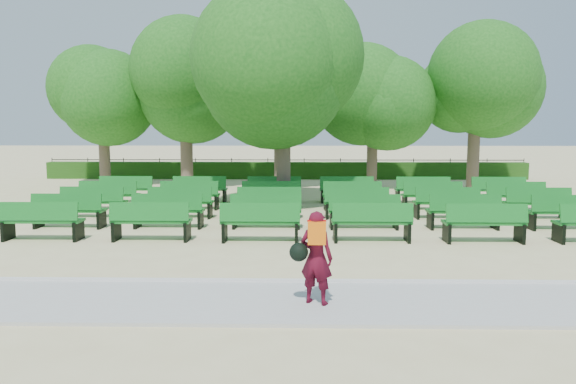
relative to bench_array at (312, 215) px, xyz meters
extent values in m
plane|color=beige|center=(-1.15, -1.19, -0.10)|extent=(120.00, 120.00, 0.00)
cube|color=#B2B3AE|center=(-1.15, -8.59, -0.07)|extent=(30.00, 2.20, 0.06)
cube|color=silver|center=(-1.15, -7.44, -0.05)|extent=(30.00, 0.12, 0.10)
cube|color=#214E14|center=(-1.15, 12.81, 0.35)|extent=(26.00, 0.70, 0.90)
cube|color=#136E20|center=(0.00, 0.02, 0.40)|extent=(2.03, 0.63, 0.07)
cube|color=#136E20|center=(0.00, -0.22, 0.68)|extent=(2.02, 0.22, 0.47)
cylinder|color=brown|center=(-0.97, 2.08, 1.52)|extent=(0.49, 0.49, 3.25)
ellipsoid|color=#24681C|center=(-0.97, 2.08, 4.55)|extent=(5.11, 5.11, 4.60)
imported|color=#4C0A1B|center=(-0.14, -8.71, 0.72)|extent=(0.66, 0.57, 1.53)
cube|color=orange|center=(-0.14, -8.88, 1.16)|extent=(0.29, 0.14, 0.36)
sphere|color=black|center=(-0.43, -8.76, 0.82)|extent=(0.31, 0.31, 0.31)
camera|label=1|loc=(-0.42, -17.61, 2.88)|focal=35.00mm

